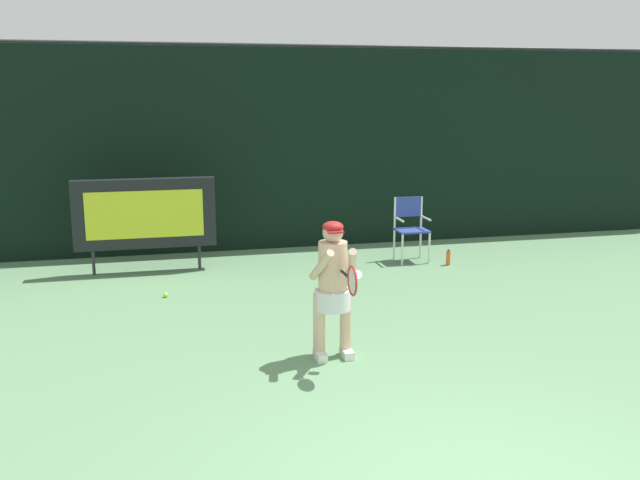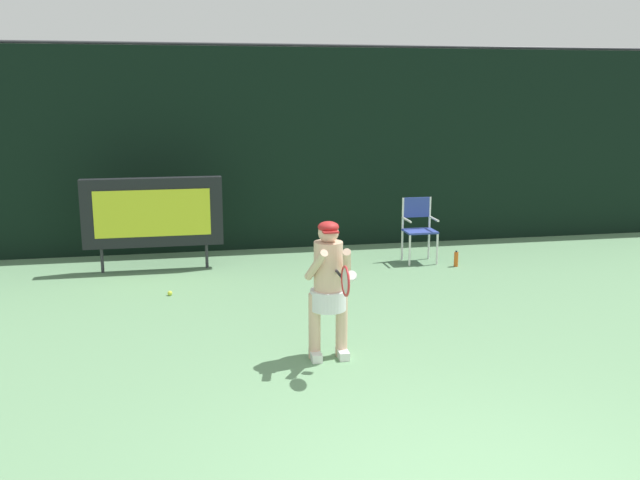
{
  "view_description": "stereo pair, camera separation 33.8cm",
  "coord_description": "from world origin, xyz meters",
  "px_view_note": "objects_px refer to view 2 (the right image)",
  "views": [
    {
      "loc": [
        -2.21,
        -4.05,
        2.86
      ],
      "look_at": [
        -0.22,
        4.19,
        1.05
      ],
      "focal_mm": 39.49,
      "sensor_mm": 36.0,
      "label": 1
    },
    {
      "loc": [
        -1.88,
        -4.12,
        2.86
      ],
      "look_at": [
        -0.22,
        4.19,
        1.05
      ],
      "focal_mm": 39.49,
      "sensor_mm": 36.0,
      "label": 2
    }
  ],
  "objects_px": {
    "scoreboard": "(153,212)",
    "tennis_ball_loose": "(170,293)",
    "water_bottle": "(456,259)",
    "tennis_player": "(329,284)",
    "umpire_chair": "(419,226)",
    "tennis_racket": "(345,281)"
  },
  "relations": [
    {
      "from": "umpire_chair",
      "to": "tennis_ball_loose",
      "type": "xyz_separation_m",
      "value": [
        -4.13,
        -1.26,
        -0.58
      ]
    },
    {
      "from": "water_bottle",
      "to": "tennis_player",
      "type": "relative_size",
      "value": 0.18
    },
    {
      "from": "umpire_chair",
      "to": "tennis_racket",
      "type": "relative_size",
      "value": 1.79
    },
    {
      "from": "umpire_chair",
      "to": "water_bottle",
      "type": "relative_size",
      "value": 4.08
    },
    {
      "from": "scoreboard",
      "to": "water_bottle",
      "type": "bearing_deg",
      "value": -8.5
    },
    {
      "from": "tennis_racket",
      "to": "water_bottle",
      "type": "bearing_deg",
      "value": 55.81
    },
    {
      "from": "tennis_ball_loose",
      "to": "scoreboard",
      "type": "bearing_deg",
      "value": 98.97
    },
    {
      "from": "scoreboard",
      "to": "tennis_racket",
      "type": "bearing_deg",
      "value": -67.1
    },
    {
      "from": "tennis_player",
      "to": "tennis_racket",
      "type": "distance_m",
      "value": 0.55
    },
    {
      "from": "umpire_chair",
      "to": "tennis_racket",
      "type": "bearing_deg",
      "value": -117.46
    },
    {
      "from": "water_bottle",
      "to": "tennis_player",
      "type": "xyz_separation_m",
      "value": [
        -2.9,
        -3.53,
        0.71
      ]
    },
    {
      "from": "water_bottle",
      "to": "tennis_racket",
      "type": "height_order",
      "value": "tennis_racket"
    },
    {
      "from": "scoreboard",
      "to": "umpire_chair",
      "type": "distance_m",
      "value": 4.39
    },
    {
      "from": "umpire_chair",
      "to": "water_bottle",
      "type": "xyz_separation_m",
      "value": [
        0.5,
        -0.46,
        -0.5
      ]
    },
    {
      "from": "tennis_racket",
      "to": "tennis_ball_loose",
      "type": "relative_size",
      "value": 8.85
    },
    {
      "from": "scoreboard",
      "to": "tennis_ball_loose",
      "type": "bearing_deg",
      "value": -81.03
    },
    {
      "from": "water_bottle",
      "to": "tennis_racket",
      "type": "bearing_deg",
      "value": -125.11
    },
    {
      "from": "tennis_ball_loose",
      "to": "water_bottle",
      "type": "bearing_deg",
      "value": 9.73
    },
    {
      "from": "tennis_ball_loose",
      "to": "tennis_player",
      "type": "bearing_deg",
      "value": -57.84
    },
    {
      "from": "water_bottle",
      "to": "tennis_ball_loose",
      "type": "height_order",
      "value": "water_bottle"
    },
    {
      "from": "scoreboard",
      "to": "tennis_ball_loose",
      "type": "xyz_separation_m",
      "value": [
        0.24,
        -1.52,
        -0.91
      ]
    },
    {
      "from": "tennis_player",
      "to": "tennis_ball_loose",
      "type": "bearing_deg",
      "value": 122.16
    }
  ]
}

